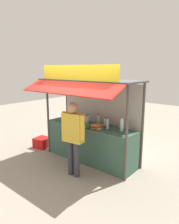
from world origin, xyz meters
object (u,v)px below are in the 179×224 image
Objects in this scene: water_bottle_mid_left at (88,119)px; banana_bunch_leftmost at (69,92)px; water_bottle_back_left at (98,119)px; water_bottle_far_right at (107,124)px; banana_bunch_inner_right at (107,97)px; water_bottle_front_left at (87,120)px; magazine_stack_right at (97,127)px; magazine_stack_mid_right at (86,125)px; banana_bunch_rightmost at (96,96)px; vendor_person at (73,133)px; water_bottle_left at (105,121)px; water_bottle_far_left at (122,125)px; banana_bunch_inner_left at (85,97)px; plastic_crate at (42,142)px; magazine_stack_center at (70,122)px.

banana_bunch_leftmost is (-0.14, -0.54, 0.76)m from water_bottle_mid_left.
water_bottle_far_right is (0.44, -0.21, -0.02)m from water_bottle_back_left.
banana_bunch_leftmost is at bearing 179.90° from banana_bunch_inner_right.
water_bottle_front_left is at bearing -68.67° from water_bottle_mid_left.
magazine_stack_right reaches higher than magazine_stack_mid_right.
banana_bunch_leftmost is at bearing 179.84° from banana_bunch_rightmost.
banana_bunch_inner_right is 1.09× the size of banana_bunch_leftmost.
water_bottle_far_right is 0.95m from vendor_person.
banana_bunch_inner_right reaches higher than water_bottle_mid_left.
banana_bunch_leftmost reaches higher than magazine_stack_right.
water_bottle_far_left is (0.61, -0.16, 0.04)m from water_bottle_left.
banana_bunch_inner_left is at bearing -124.54° from water_bottle_far_right.
plastic_crate is at bearing 175.37° from banana_bunch_inner_right.
water_bottle_front_left is at bearing 164.76° from magazine_stack_right.
banana_bunch_rightmost is at bearing -38.01° from water_bottle_mid_left.
water_bottle_mid_left is 1.88m from plastic_crate.
vendor_person is at bearing -67.85° from water_bottle_mid_left.
banana_bunch_inner_left is (0.74, -0.23, 0.78)m from magazine_stack_center.
banana_bunch_leftmost is 1.08m from vendor_person.
banana_bunch_inner_left is 0.88m from vendor_person.
water_bottle_back_left is at bearing 48.55° from water_bottle_front_left.
water_bottle_back_left is (-0.81, 0.16, -0.02)m from water_bottle_far_left.
magazine_stack_mid_right is 0.99× the size of banana_bunch_inner_right.
banana_bunch_rightmost is at bearing -33.54° from water_bottle_front_left.
water_bottle_back_left reaches higher than water_bottle_mid_left.
water_bottle_far_left is 1.13× the size of water_bottle_back_left.
magazine_stack_right is (0.45, -0.12, -0.07)m from water_bottle_front_left.
water_bottle_far_right is 0.86× the size of banana_bunch_rightmost.
magazine_stack_right is at bearing 25.85° from banana_bunch_leftmost.
water_bottle_front_left reaches higher than water_bottle_far_right.
water_bottle_front_left is at bearing 146.46° from banana_bunch_rightmost.
banana_bunch_inner_left is at bearing -93.90° from vendor_person.
water_bottle_back_left is 1.06× the size of magazine_stack_mid_right.
water_bottle_far_left is 0.38m from water_bottle_far_right.
banana_bunch_leftmost is 0.53m from banana_bunch_inner_left.
banana_bunch_leftmost reaches higher than magazine_stack_center.
banana_bunch_inner_right reaches higher than magazine_stack_mid_right.
water_bottle_far_left reaches higher than water_bottle_mid_left.
banana_bunch_leftmost is at bearing -8.09° from plastic_crate.
water_bottle_left is at bearing 15.53° from water_bottle_mid_left.
vendor_person is at bearing -124.67° from water_bottle_far_left.
banana_bunch_rightmost is (0.24, -0.67, 0.75)m from water_bottle_left.
water_bottle_left is 1.19m from banana_bunch_leftmost.
plastic_crate is at bearing -173.53° from water_bottle_far_left.
water_bottle_far_left is 1.02m from water_bottle_front_left.
banana_bunch_rightmost is (0.53, -0.25, 0.83)m from magazine_stack_mid_right.
banana_bunch_inner_left is (-0.32, 0.00, -0.05)m from banana_bunch_rightmost.
water_bottle_front_left is 0.45m from magazine_stack_center.
magazine_stack_center is 0.71× the size of plastic_crate.
water_bottle_mid_left is at bearing 178.07° from water_bottle_far_left.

